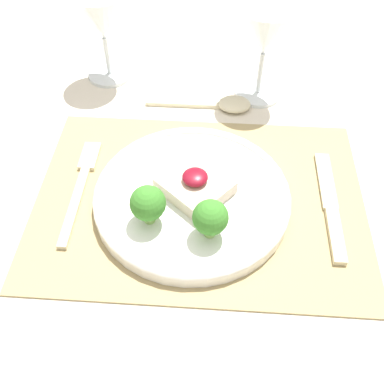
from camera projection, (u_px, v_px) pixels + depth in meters
The scene contains 8 objects.
dining_table at pixel (199, 235), 0.67m from camera, with size 1.40×1.29×0.78m.
placemat at pixel (200, 199), 0.60m from camera, with size 0.44×0.32×0.00m, color #9E895B.
dinner_plate at pixel (191, 197), 0.59m from camera, with size 0.26×0.26×0.07m.
fork at pixel (82, 183), 0.62m from camera, with size 0.02×0.19×0.01m.
knife at pixel (331, 211), 0.58m from camera, with size 0.02×0.19×0.01m.
spoon at pixel (224, 104), 0.73m from camera, with size 0.17×0.04×0.02m.
wine_glass_near at pixel (265, 35), 0.68m from camera, with size 0.09×0.09×0.15m.
wine_glass_far at pixel (101, 20), 0.71m from camera, with size 0.09×0.09×0.15m.
Camera 1 is at (0.02, -0.39, 1.24)m, focal length 42.00 mm.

